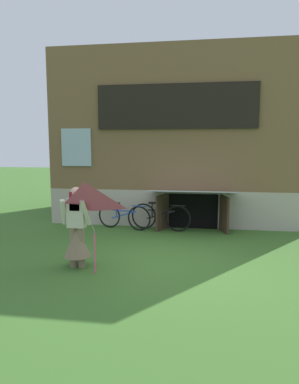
# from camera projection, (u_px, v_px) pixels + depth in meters

# --- Properties ---
(ground_plane) EXTENTS (60.00, 60.00, 0.00)m
(ground_plane) POSITION_uv_depth(u_px,v_px,m) (164.00, 261.00, 7.17)
(ground_plane) COLOR #3D6B28
(log_house) EXTENTS (7.62, 5.61, 5.21)m
(log_house) POSITION_uv_depth(u_px,v_px,m) (181.00, 139.00, 11.97)
(log_house) COLOR #ADA393
(log_house) RESTS_ON ground_plane
(person) EXTENTS (0.61, 0.52, 1.58)m
(person) POSITION_uv_depth(u_px,v_px,m) (77.00, 234.00, 6.70)
(person) COLOR #7F6B51
(person) RESTS_ON ground_plane
(kite) EXTENTS (0.98, 0.96, 1.64)m
(kite) POSITION_uv_depth(u_px,v_px,m) (85.00, 206.00, 6.03)
(kite) COLOR #E54C7F
(kite) RESTS_ON ground_plane
(bicycle_black) EXTENTS (1.72, 0.36, 0.79)m
(bicycle_black) POSITION_uv_depth(u_px,v_px,m) (160.00, 217.00, 9.73)
(bicycle_black) COLOR black
(bicycle_black) RESTS_ON ground_plane
(bicycle_blue) EXTENTS (1.62, 0.46, 0.75)m
(bicycle_blue) POSITION_uv_depth(u_px,v_px,m) (124.00, 216.00, 9.87)
(bicycle_blue) COLOR black
(bicycle_blue) RESTS_ON ground_plane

